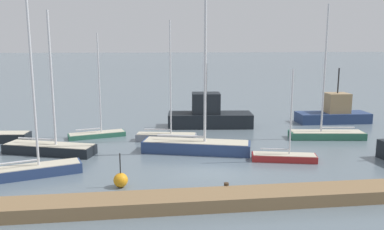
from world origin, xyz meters
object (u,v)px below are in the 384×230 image
sailboat_5 (97,133)px  fishing_boat_1 (334,113)px  sailboat_0 (327,133)px  sailboat_6 (50,147)px  fishing_boat_0 (209,115)px  sailboat_2 (31,168)px  sailboat_3 (196,144)px  sailboat_4 (166,135)px  sailboat_7 (284,156)px  channel_buoy_0 (121,180)px

sailboat_5 → fishing_boat_1: (21.80, 3.23, 0.56)m
sailboat_0 → sailboat_6: sailboat_0 is taller
sailboat_6 → fishing_boat_0: size_ratio=1.23×
sailboat_2 → sailboat_3: 10.67m
sailboat_0 → sailboat_4: (-12.68, 0.87, -0.02)m
sailboat_2 → sailboat_6: sailboat_2 is taller
sailboat_0 → sailboat_7: size_ratio=1.76×
sailboat_5 → channel_buoy_0: sailboat_5 is taller
sailboat_0 → fishing_boat_0: (-8.53, 5.64, 0.57)m
sailboat_0 → sailboat_3: size_ratio=0.83×
fishing_boat_1 → channel_buoy_0: size_ratio=3.72×
sailboat_5 → sailboat_6: (-2.68, -4.51, 0.12)m
fishing_boat_0 → sailboat_7: bearing=111.5°
sailboat_3 → sailboat_4: bearing=133.5°
sailboat_0 → sailboat_2: sailboat_0 is taller
sailboat_2 → sailboat_4: sailboat_2 is taller
sailboat_2 → sailboat_6: (-0.01, 4.65, -0.01)m
channel_buoy_0 → sailboat_4: bearing=72.6°
sailboat_0 → sailboat_6: 20.92m
sailboat_0 → channel_buoy_0: 17.96m
sailboat_6 → sailboat_5: bearing=78.3°
sailboat_2 → fishing_boat_1: 27.44m
sailboat_2 → sailboat_7: 15.37m
sailboat_2 → fishing_boat_0: 17.22m
sailboat_4 → sailboat_0: bearing=6.5°
sailboat_0 → fishing_boat_1: 7.04m
sailboat_4 → sailboat_6: sailboat_6 is taller
sailboat_6 → fishing_boat_0: sailboat_6 is taller
sailboat_3 → fishing_boat_0: size_ratio=1.61×
sailboat_4 → fishing_boat_1: bearing=27.9°
sailboat_5 → channel_buoy_0: bearing=-93.2°
sailboat_3 → sailboat_4: (-1.86, 3.56, -0.17)m
sailboat_2 → sailboat_4: size_ratio=1.12×
sailboat_5 → fishing_boat_0: size_ratio=1.06×
sailboat_4 → fishing_boat_1: sailboat_4 is taller
sailboat_2 → sailboat_4: 10.92m
sailboat_3 → sailboat_7: 5.96m
sailboat_6 → channel_buoy_0: sailboat_6 is taller
sailboat_6 → fishing_boat_1: sailboat_6 is taller
sailboat_3 → channel_buoy_0: 7.76m
sailboat_5 → sailboat_6: bearing=-136.0°
sailboat_3 → sailboat_0: bearing=30.0°
fishing_boat_0 → sailboat_5: bearing=22.6°
sailboat_4 → channel_buoy_0: bearing=-96.9°
sailboat_5 → channel_buoy_0: (2.47, -11.51, 0.02)m
sailboat_0 → sailboat_4: size_ratio=1.13×
sailboat_2 → sailboat_6: 4.65m
sailboat_6 → sailboat_2: bearing=-70.9°
sailboat_2 → sailboat_3: bearing=2.7°
sailboat_0 → sailboat_3: sailboat_3 is taller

